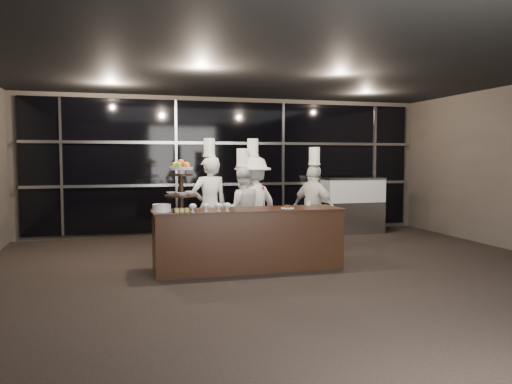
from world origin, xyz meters
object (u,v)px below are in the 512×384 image
object	(u,v)px
buffet_counter	(248,239)
layer_cake	(162,208)
chef_c	(253,204)
display_case	(352,202)
chef_b	(242,210)
display_stand	(181,182)
chef_d	(314,208)
chef_a	(210,205)

from	to	relation	value
buffet_counter	layer_cake	world-z (taller)	layer_cake
chef_c	display_case	bearing A→B (deg)	31.48
display_case	chef_b	world-z (taller)	chef_b
display_stand	chef_d	bearing A→B (deg)	20.91
display_case	chef_c	size ratio (longest dim) A/B	0.67
buffet_counter	layer_cake	distance (m)	1.38
display_case	chef_a	world-z (taller)	chef_a
layer_cake	chef_c	world-z (taller)	chef_c
layer_cake	chef_a	world-z (taller)	chef_a
chef_a	chef_d	xyz separation A→B (m)	(1.81, -0.22, -0.08)
chef_c	chef_d	xyz separation A→B (m)	(1.03, -0.30, -0.06)
chef_d	display_stand	bearing A→B (deg)	-159.09
layer_cake	chef_b	size ratio (longest dim) A/B	0.16
layer_cake	display_stand	bearing A→B (deg)	9.92
display_case	chef_a	xyz separation A→B (m)	(-3.54, -1.77, 0.19)
buffet_counter	chef_d	distance (m)	1.74
chef_c	chef_d	bearing A→B (deg)	-16.10
layer_cake	chef_b	world-z (taller)	chef_b
chef_b	chef_d	size ratio (longest dim) A/B	0.99
chef_a	chef_b	bearing A→B (deg)	-2.13
buffet_counter	display_stand	world-z (taller)	display_stand
display_stand	chef_b	distance (m)	1.72
buffet_counter	chef_a	world-z (taller)	chef_a
display_stand	chef_b	size ratio (longest dim) A/B	0.40
buffet_counter	chef_b	distance (m)	1.18
buffet_counter	chef_b	size ratio (longest dim) A/B	1.54
chef_a	buffet_counter	bearing A→B (deg)	-71.43
layer_cake	display_case	distance (m)	5.34
chef_b	buffet_counter	bearing A→B (deg)	-99.25
display_case	chef_c	world-z (taller)	chef_c
buffet_counter	display_stand	size ratio (longest dim) A/B	3.81
chef_b	chef_d	xyz separation A→B (m)	(1.25, -0.20, 0.02)
buffet_counter	chef_b	world-z (taller)	chef_b
display_stand	display_case	distance (m)	5.11
buffet_counter	chef_c	world-z (taller)	chef_c
display_stand	layer_cake	bearing A→B (deg)	-170.08
layer_cake	chef_a	distance (m)	1.50
chef_b	chef_d	distance (m)	1.26
chef_a	chef_d	size ratio (longest dim) A/B	1.08
display_stand	chef_d	world-z (taller)	chef_d
layer_cake	chef_b	bearing A→B (deg)	38.65
display_stand	display_case	world-z (taller)	display_stand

